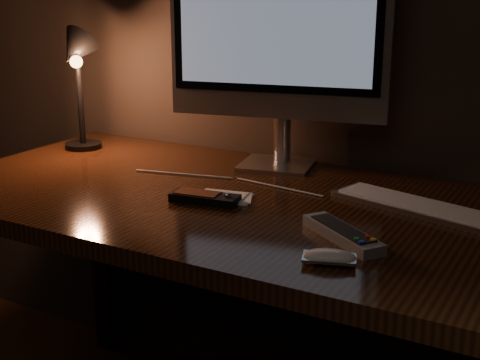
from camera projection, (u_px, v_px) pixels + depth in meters
The scene contains 9 objects.
desk at pixel (270, 243), 1.60m from camera, with size 1.60×0.75×0.75m.
monitor at pixel (278, 31), 1.68m from camera, with size 0.57×0.20×0.60m.
keyboard at pixel (419, 206), 1.44m from camera, with size 0.39×0.11×0.01m, color silver.
mouse at pixel (329, 259), 1.16m from camera, with size 0.09×0.05×0.02m, color white.
media_remote at pixel (205, 197), 1.49m from camera, with size 0.16×0.08×0.03m.
tv_remote at pixel (342, 234), 1.27m from camera, with size 0.20×0.16×0.03m.
papers at pixel (223, 197), 1.51m from camera, with size 0.13×0.09×0.01m, color white.
desk_lamp at pixel (77, 67), 1.87m from camera, with size 0.16×0.18×0.36m.
cable at pixel (228, 182), 1.64m from camera, with size 0.00×0.00×0.51m, color white.
Camera 1 is at (0.67, 0.59, 1.22)m, focal length 50.00 mm.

